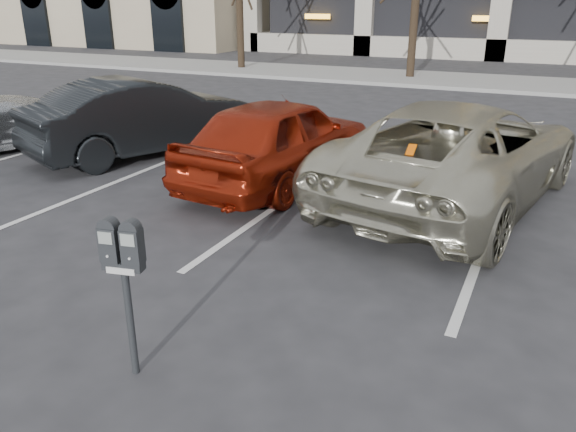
# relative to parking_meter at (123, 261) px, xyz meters

# --- Properties ---
(ground) EXTENTS (140.00, 140.00, 0.00)m
(ground) POSITION_rel_parking_meter_xyz_m (0.72, 1.84, -0.96)
(ground) COLOR #28282B
(ground) RESTS_ON ground
(sidewalk) EXTENTS (80.00, 4.00, 0.12)m
(sidewalk) POSITION_rel_parking_meter_xyz_m (0.72, 17.84, -0.90)
(sidewalk) COLOR gray
(sidewalk) RESTS_ON ground
(stall_lines) EXTENTS (16.90, 5.20, 0.00)m
(stall_lines) POSITION_rel_parking_meter_xyz_m (-0.68, 4.14, -0.95)
(stall_lines) COLOR silver
(stall_lines) RESTS_ON ground
(parking_meter) EXTENTS (0.34, 0.19, 1.25)m
(parking_meter) POSITION_rel_parking_meter_xyz_m (0.00, 0.00, 0.00)
(parking_meter) COLOR black
(parking_meter) RESTS_ON ground
(suv_silver) EXTENTS (3.26, 5.48, 1.43)m
(suv_silver) POSITION_rel_parking_meter_xyz_m (1.50, 5.10, -0.24)
(suv_silver) COLOR beige
(suv_silver) RESTS_ON ground
(car_red) EXTENTS (1.98, 4.13, 1.36)m
(car_red) POSITION_rel_parking_meter_xyz_m (-1.15, 4.89, -0.28)
(car_red) COLOR maroon
(car_red) RESTS_ON ground
(car_dark) EXTENTS (2.98, 4.48, 1.40)m
(car_dark) POSITION_rel_parking_meter_xyz_m (-4.18, 5.37, -0.26)
(car_dark) COLOR black
(car_dark) RESTS_ON ground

